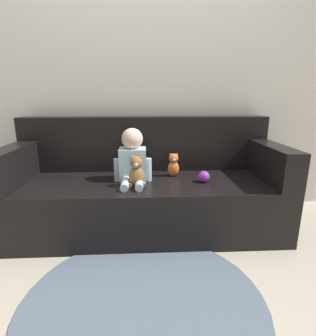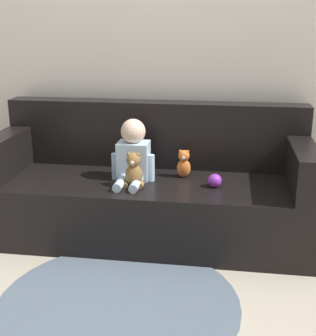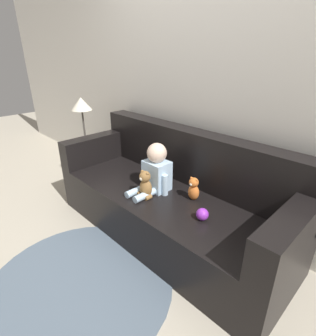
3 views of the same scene
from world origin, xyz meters
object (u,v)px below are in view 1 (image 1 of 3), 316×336
Objects in this scene: teddy_bear_brown at (136,172)px; plush_toy_side at (174,165)px; couch at (146,189)px; toy_ball at (204,177)px; person_baby at (133,159)px.

plush_toy_side is (0.30, 0.24, -0.01)m from teddy_bear_brown.
couch is at bearing -177.09° from plush_toy_side.
couch is 0.50m from toy_ball.
couch is at bearing 42.03° from person_baby.
person_baby is at bearing 102.71° from teddy_bear_brown.
couch is 24.43× the size of toy_ball.
plush_toy_side reaches higher than toy_ball.
person_baby is 0.35m from plush_toy_side.
toy_ball is (0.22, -0.17, -0.05)m from plush_toy_side.
teddy_bear_brown is (-0.07, -0.23, 0.21)m from couch.
teddy_bear_brown is at bearing -106.14° from couch.
plush_toy_side is 0.28m from toy_ball.
couch is 0.31m from person_baby.
person_baby is at bearing -137.97° from couch.
couch reaches higher than person_baby.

